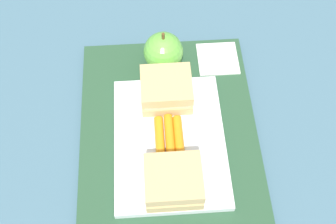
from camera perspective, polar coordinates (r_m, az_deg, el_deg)
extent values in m
plane|color=#42667A|center=(0.69, 0.07, -2.69)|extent=(2.40, 2.40, 0.00)
cube|color=#284C33|center=(0.69, 0.07, -2.49)|extent=(0.36, 0.28, 0.01)
cube|color=white|center=(0.67, 0.21, -3.91)|extent=(0.23, 0.17, 0.01)
cube|color=tan|center=(0.62, 0.71, -9.66)|extent=(0.07, 0.08, 0.02)
cube|color=beige|center=(0.61, 0.73, -9.21)|extent=(0.07, 0.07, 0.01)
cube|color=tan|center=(0.60, 0.74, -8.74)|extent=(0.07, 0.08, 0.02)
cube|color=tan|center=(0.69, -0.22, 2.38)|extent=(0.07, 0.08, 0.02)
cube|color=beige|center=(0.68, -0.22, 2.99)|extent=(0.07, 0.07, 0.01)
cube|color=tan|center=(0.67, -0.23, 3.61)|extent=(0.07, 0.08, 0.02)
cylinder|color=orange|center=(0.65, 1.44, -3.40)|extent=(0.08, 0.01, 0.02)
cylinder|color=orange|center=(0.66, 0.18, -3.27)|extent=(0.08, 0.01, 0.02)
cylinder|color=orange|center=(0.65, -1.11, -3.60)|extent=(0.08, 0.01, 0.02)
sphere|color=#66B742|center=(0.73, -0.36, 8.03)|extent=(0.07, 0.07, 0.07)
cylinder|color=brown|center=(0.70, -0.38, 10.03)|extent=(0.01, 0.01, 0.01)
cube|color=white|center=(0.77, 6.62, 7.04)|extent=(0.07, 0.07, 0.00)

